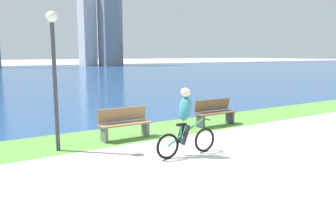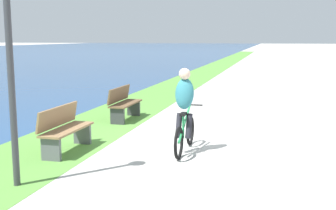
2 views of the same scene
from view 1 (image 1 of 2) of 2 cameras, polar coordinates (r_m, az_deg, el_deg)
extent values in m
plane|color=#B2AFA8|center=(8.92, 9.11, -7.32)|extent=(300.00, 300.00, 0.00)
cube|color=#59933D|center=(11.08, -0.46, -4.03)|extent=(120.00, 2.20, 0.01)
cube|color=navy|center=(44.08, -25.00, 4.68)|extent=(300.00, 66.74, 0.00)
torus|color=black|center=(8.51, 6.21, -5.90)|extent=(0.61, 0.06, 0.61)
torus|color=black|center=(7.90, -0.04, -7.01)|extent=(0.61, 0.06, 0.61)
cylinder|color=#268C4C|center=(8.11, 3.08, -4.58)|extent=(1.06, 0.04, 0.59)
cylinder|color=#268C4C|center=(8.04, 2.27, -5.05)|extent=(0.04, 0.04, 0.46)
cube|color=black|center=(7.99, 2.28, -3.32)|extent=(0.24, 0.10, 0.05)
cylinder|color=black|center=(8.36, 6.00, -2.27)|extent=(0.03, 0.52, 0.03)
ellipsoid|color=teal|center=(7.98, 2.94, -0.56)|extent=(0.40, 0.36, 0.65)
sphere|color=beige|center=(7.93, 2.96, 2.15)|extent=(0.22, 0.22, 0.22)
cylinder|color=#26262D|center=(8.15, 2.18, -4.81)|extent=(0.27, 0.11, 0.49)
cylinder|color=#26262D|center=(7.99, 3.00, -5.09)|extent=(0.27, 0.11, 0.49)
cube|color=brown|center=(11.58, 8.09, -1.32)|extent=(1.50, 0.45, 0.04)
cube|color=brown|center=(11.68, 7.50, 0.03)|extent=(1.50, 0.11, 0.40)
cube|color=#38383D|center=(12.04, 10.43, -2.08)|extent=(0.08, 0.37, 0.45)
cube|color=#38383D|center=(11.21, 5.54, -2.77)|extent=(0.08, 0.37, 0.45)
cube|color=olive|center=(9.75, -7.23, -3.18)|extent=(1.50, 0.45, 0.04)
cube|color=olive|center=(9.88, -7.75, -1.56)|extent=(1.50, 0.11, 0.40)
cube|color=#595960|center=(10.08, -3.86, -4.04)|extent=(0.08, 0.37, 0.45)
cube|color=#595960|center=(9.55, -10.75, -4.90)|extent=(0.08, 0.37, 0.45)
cylinder|color=#38383D|center=(8.79, -18.56, 2.79)|extent=(0.10, 0.10, 3.22)
sphere|color=white|center=(8.79, -19.11, 13.93)|extent=(0.28, 0.28, 0.28)
cube|color=#B7B7BC|center=(73.20, -13.57, 13.07)|extent=(2.59, 4.21, 16.75)
cube|color=slate|center=(70.87, -10.08, 13.11)|extent=(3.06, 3.81, 16.21)
cube|color=#8C939E|center=(76.65, -9.88, 15.53)|extent=(4.04, 4.34, 23.58)
camera|label=2|loc=(5.83, -67.82, 1.23)|focal=45.57mm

